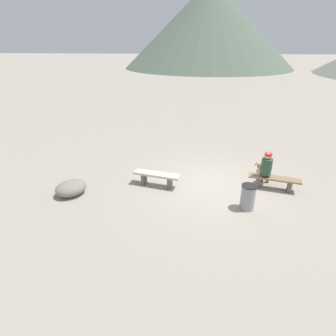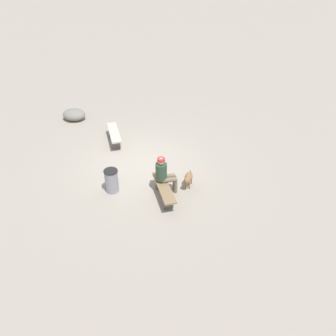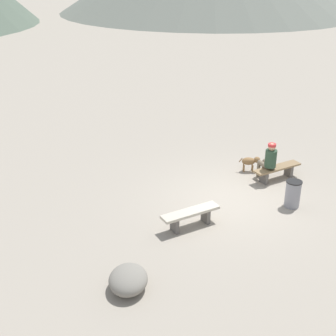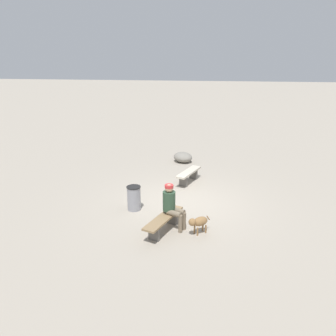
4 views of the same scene
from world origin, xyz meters
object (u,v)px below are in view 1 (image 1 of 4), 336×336
bench_left (157,177)px  seated_person (266,167)px  boulder (71,188)px  dog (264,167)px  trash_bin (248,197)px  bench_right (274,181)px

bench_left → seated_person: bearing=17.3°
bench_left → boulder: bearing=-149.6°
seated_person → boulder: (-6.34, -1.08, -0.51)m
boulder → seated_person: bearing=9.7°
bench_left → boulder: bench_left is taller
bench_left → dog: bearing=28.7°
seated_person → trash_bin: 1.68m
bench_left → trash_bin: size_ratio=2.10×
seated_person → bench_right: bearing=-9.8°
bench_left → bench_right: 3.93m
trash_bin → seated_person: bearing=60.3°
bench_right → boulder: bearing=-158.7°
trash_bin → boulder: 5.54m
trash_bin → boulder: trash_bin is taller
trash_bin → boulder: size_ratio=0.79×
bench_right → seated_person: (-0.27, 0.15, 0.42)m
bench_left → dog: (3.81, 1.05, 0.01)m
trash_bin → boulder: (-5.53, 0.35, -0.16)m
bench_right → dog: dog is taller
seated_person → trash_bin: bearing=-100.8°
seated_person → trash_bin: (-0.82, -1.43, -0.35)m
bench_left → bench_right: bearing=14.8°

